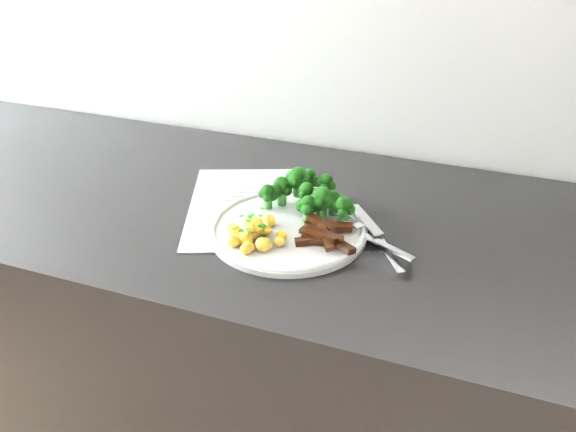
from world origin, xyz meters
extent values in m
cube|color=black|center=(-0.13, 1.69, 0.44)|extent=(2.33, 0.58, 0.87)
cube|color=white|center=(-0.13, 1.68, 0.87)|extent=(0.30, 0.35, 0.00)
cube|color=slate|center=(-0.10, 1.77, 0.88)|extent=(0.13, 0.05, 0.00)
cube|color=slate|center=(-0.10, 1.75, 0.88)|extent=(0.12, 0.05, 0.00)
cube|color=slate|center=(-0.11, 1.73, 0.88)|extent=(0.12, 0.05, 0.00)
cube|color=slate|center=(-0.12, 1.70, 0.88)|extent=(0.12, 0.05, 0.00)
cube|color=slate|center=(-0.13, 1.68, 0.88)|extent=(0.11, 0.05, 0.00)
cylinder|color=white|center=(-0.03, 1.63, 0.88)|extent=(0.25, 0.25, 0.01)
torus|color=white|center=(-0.03, 1.63, 0.88)|extent=(0.25, 0.25, 0.01)
cylinder|color=#2E6926|center=(-0.02, 1.69, 0.90)|extent=(0.01, 0.01, 0.02)
sphere|color=black|center=(-0.01, 1.69, 0.92)|extent=(0.01, 0.01, 0.01)
sphere|color=black|center=(-0.03, 1.70, 0.92)|extent=(0.02, 0.02, 0.02)
sphere|color=black|center=(-0.03, 1.68, 0.92)|extent=(0.02, 0.02, 0.02)
sphere|color=black|center=(-0.02, 1.69, 0.92)|extent=(0.02, 0.02, 0.02)
cylinder|color=#2E6926|center=(0.02, 1.69, 0.89)|extent=(0.01, 0.01, 0.02)
sphere|color=black|center=(0.03, 1.69, 0.91)|extent=(0.02, 0.02, 0.02)
sphere|color=black|center=(0.02, 1.70, 0.91)|extent=(0.01, 0.01, 0.01)
sphere|color=black|center=(0.02, 1.68, 0.91)|extent=(0.02, 0.02, 0.02)
sphere|color=black|center=(0.02, 1.69, 0.92)|extent=(0.02, 0.02, 0.02)
cylinder|color=#2E6926|center=(-0.07, 1.70, 0.89)|extent=(0.02, 0.02, 0.02)
sphere|color=black|center=(-0.06, 1.69, 0.91)|extent=(0.02, 0.02, 0.02)
sphere|color=black|center=(-0.08, 1.70, 0.91)|extent=(0.02, 0.02, 0.02)
sphere|color=black|center=(-0.08, 1.69, 0.91)|extent=(0.02, 0.02, 0.02)
sphere|color=black|center=(-0.07, 1.70, 0.92)|extent=(0.03, 0.03, 0.03)
cylinder|color=#2E6926|center=(0.00, 1.73, 0.90)|extent=(0.01, 0.01, 0.02)
sphere|color=black|center=(0.01, 1.73, 0.92)|extent=(0.02, 0.02, 0.02)
sphere|color=black|center=(0.00, 1.73, 0.92)|extent=(0.02, 0.02, 0.02)
sphere|color=black|center=(-0.01, 1.73, 0.92)|extent=(0.02, 0.02, 0.02)
sphere|color=black|center=(0.00, 1.72, 0.92)|extent=(0.02, 0.02, 0.02)
sphere|color=black|center=(0.00, 1.73, 0.93)|extent=(0.02, 0.02, 0.02)
cylinder|color=#2E6926|center=(-0.05, 1.72, 0.90)|extent=(0.02, 0.02, 0.02)
sphere|color=black|center=(-0.04, 1.72, 0.92)|extent=(0.02, 0.02, 0.02)
sphere|color=black|center=(-0.05, 1.73, 0.92)|extent=(0.02, 0.02, 0.02)
sphere|color=black|center=(-0.06, 1.72, 0.92)|extent=(0.03, 0.03, 0.03)
sphere|color=black|center=(-0.05, 1.71, 0.92)|extent=(0.03, 0.03, 0.03)
sphere|color=black|center=(-0.05, 1.72, 0.93)|extent=(0.03, 0.03, 0.03)
cylinder|color=#2E6926|center=(0.05, 1.67, 0.89)|extent=(0.02, 0.02, 0.02)
sphere|color=black|center=(0.05, 1.67, 0.91)|extent=(0.02, 0.02, 0.02)
sphere|color=black|center=(0.05, 1.68, 0.91)|extent=(0.02, 0.02, 0.02)
sphere|color=black|center=(0.04, 1.67, 0.91)|extent=(0.02, 0.02, 0.02)
sphere|color=black|center=(0.05, 1.66, 0.91)|extent=(0.02, 0.02, 0.02)
sphere|color=black|center=(0.05, 1.67, 0.92)|extent=(0.03, 0.03, 0.03)
cylinder|color=#2E6926|center=(-0.09, 1.67, 0.89)|extent=(0.01, 0.01, 0.02)
sphere|color=black|center=(-0.08, 1.67, 0.91)|extent=(0.02, 0.02, 0.02)
sphere|color=black|center=(-0.09, 1.68, 0.91)|extent=(0.02, 0.02, 0.02)
sphere|color=black|center=(-0.10, 1.68, 0.91)|extent=(0.02, 0.02, 0.02)
sphere|color=black|center=(-0.09, 1.67, 0.91)|extent=(0.01, 0.01, 0.01)
sphere|color=black|center=(-0.09, 1.67, 0.91)|extent=(0.02, 0.02, 0.02)
cylinder|color=#2E6926|center=(-0.01, 1.66, 0.89)|extent=(0.01, 0.01, 0.02)
sphere|color=black|center=(0.00, 1.66, 0.91)|extent=(0.02, 0.02, 0.02)
sphere|color=black|center=(-0.01, 1.67, 0.91)|extent=(0.02, 0.02, 0.02)
sphere|color=black|center=(-0.02, 1.66, 0.91)|extent=(0.02, 0.02, 0.02)
sphere|color=black|center=(-0.01, 1.65, 0.91)|extent=(0.02, 0.02, 0.02)
sphere|color=black|center=(-0.01, 1.66, 0.92)|extent=(0.02, 0.02, 0.02)
cylinder|color=#2E6926|center=(0.01, 1.67, 0.90)|extent=(0.02, 0.02, 0.03)
sphere|color=black|center=(0.02, 1.67, 0.91)|extent=(0.02, 0.02, 0.02)
sphere|color=black|center=(0.01, 1.68, 0.91)|extent=(0.02, 0.02, 0.02)
sphere|color=black|center=(0.00, 1.67, 0.91)|extent=(0.02, 0.02, 0.02)
sphere|color=black|center=(0.01, 1.66, 0.92)|extent=(0.02, 0.02, 0.02)
sphere|color=black|center=(0.01, 1.67, 0.92)|extent=(0.03, 0.03, 0.03)
cylinder|color=#2E6926|center=(-0.04, 1.75, 0.89)|extent=(0.02, 0.02, 0.02)
sphere|color=black|center=(-0.03, 1.74, 0.91)|extent=(0.02, 0.02, 0.02)
sphere|color=black|center=(-0.05, 1.75, 0.91)|extent=(0.02, 0.02, 0.02)
sphere|color=black|center=(-0.05, 1.74, 0.91)|extent=(0.02, 0.02, 0.02)
sphere|color=black|center=(-0.04, 1.75, 0.92)|extent=(0.03, 0.03, 0.03)
ellipsoid|color=yellow|center=(-0.08, 1.59, 0.89)|extent=(0.02, 0.02, 0.02)
ellipsoid|color=yellow|center=(-0.10, 1.58, 0.89)|extent=(0.02, 0.02, 0.02)
ellipsoid|color=yellow|center=(-0.08, 1.58, 0.89)|extent=(0.02, 0.02, 0.02)
ellipsoid|color=yellow|center=(-0.07, 1.58, 0.89)|extent=(0.02, 0.02, 0.02)
ellipsoid|color=yellow|center=(-0.08, 1.60, 0.89)|extent=(0.02, 0.02, 0.02)
ellipsoid|color=yellow|center=(-0.03, 1.57, 0.89)|extent=(0.02, 0.02, 0.01)
ellipsoid|color=yellow|center=(-0.09, 1.55, 0.89)|extent=(0.02, 0.02, 0.02)
ellipsoid|color=yellow|center=(-0.06, 1.60, 0.89)|extent=(0.02, 0.02, 0.02)
ellipsoid|color=yellow|center=(-0.03, 1.59, 0.89)|extent=(0.02, 0.02, 0.02)
ellipsoid|color=yellow|center=(-0.07, 1.54, 0.89)|extent=(0.02, 0.02, 0.02)
ellipsoid|color=yellow|center=(-0.08, 1.56, 0.89)|extent=(0.02, 0.02, 0.02)
ellipsoid|color=yellow|center=(-0.07, 1.58, 0.91)|extent=(0.02, 0.02, 0.02)
ellipsoid|color=yellow|center=(-0.07, 1.54, 0.89)|extent=(0.02, 0.02, 0.02)
ellipsoid|color=yellow|center=(-0.07, 1.57, 0.91)|extent=(0.02, 0.02, 0.02)
ellipsoid|color=yellow|center=(-0.09, 1.56, 0.89)|extent=(0.02, 0.02, 0.02)
ellipsoid|color=yellow|center=(-0.08, 1.58, 0.91)|extent=(0.02, 0.02, 0.02)
ellipsoid|color=yellow|center=(-0.11, 1.58, 0.89)|extent=(0.02, 0.02, 0.02)
ellipsoid|color=yellow|center=(-0.06, 1.57, 0.91)|extent=(0.02, 0.02, 0.02)
ellipsoid|color=yellow|center=(-0.07, 1.57, 0.90)|extent=(0.02, 0.02, 0.02)
ellipsoid|color=yellow|center=(-0.07, 1.58, 0.91)|extent=(0.02, 0.02, 0.02)
ellipsoid|color=yellow|center=(-0.05, 1.55, 0.89)|extent=(0.02, 0.02, 0.02)
ellipsoid|color=yellow|center=(-0.09, 1.56, 0.89)|extent=(0.02, 0.02, 0.02)
ellipsoid|color=yellow|center=(-0.04, 1.56, 0.89)|extent=(0.02, 0.02, 0.02)
ellipsoid|color=yellow|center=(-0.07, 1.62, 0.89)|extent=(0.02, 0.02, 0.02)
cube|color=#226F13|center=(-0.08, 1.58, 0.92)|extent=(0.01, 0.01, 0.00)
cube|color=#226F13|center=(-0.08, 1.54, 0.92)|extent=(0.01, 0.01, 0.00)
cube|color=#226F13|center=(-0.10, 1.59, 0.91)|extent=(0.01, 0.01, 0.00)
cube|color=#226F13|center=(-0.07, 1.60, 0.91)|extent=(0.01, 0.01, 0.00)
cube|color=#226F13|center=(-0.09, 1.55, 0.91)|extent=(0.01, 0.01, 0.00)
cube|color=#226F13|center=(-0.08, 1.57, 0.92)|extent=(0.01, 0.01, 0.00)
cube|color=#226F13|center=(-0.08, 1.59, 0.92)|extent=(0.01, 0.01, 0.00)
cube|color=#226F13|center=(-0.07, 1.55, 0.92)|extent=(0.01, 0.01, 0.00)
cube|color=#226F13|center=(-0.05, 1.57, 0.92)|extent=(0.01, 0.01, 0.00)
cube|color=#226F13|center=(-0.08, 1.59, 0.92)|extent=(0.01, 0.01, 0.00)
cube|color=#226F13|center=(-0.07, 1.62, 0.91)|extent=(0.01, 0.01, 0.00)
cube|color=#226F13|center=(-0.06, 1.58, 0.91)|extent=(0.01, 0.01, 0.00)
cube|color=#226F13|center=(-0.06, 1.56, 0.92)|extent=(0.01, 0.01, 0.00)
cube|color=#226F13|center=(-0.06, 1.57, 0.91)|extent=(0.01, 0.01, 0.00)
cube|color=black|center=(0.02, 1.63, 0.89)|extent=(0.06, 0.05, 0.01)
cube|color=black|center=(0.02, 1.59, 0.89)|extent=(0.05, 0.04, 0.02)
cube|color=black|center=(0.06, 1.60, 0.89)|extent=(0.05, 0.04, 0.02)
cube|color=black|center=(0.02, 1.61, 0.89)|extent=(0.07, 0.03, 0.01)
cube|color=black|center=(0.03, 1.60, 0.89)|extent=(0.06, 0.02, 0.01)
cube|color=black|center=(0.03, 1.60, 0.90)|extent=(0.06, 0.03, 0.01)
cube|color=black|center=(0.04, 1.64, 0.89)|extent=(0.06, 0.04, 0.02)
cube|color=black|center=(0.02, 1.63, 0.90)|extent=(0.05, 0.04, 0.01)
cube|color=black|center=(0.04, 1.60, 0.90)|extent=(0.05, 0.07, 0.01)
cube|color=black|center=(0.03, 1.60, 0.90)|extent=(0.06, 0.03, 0.01)
cube|color=silver|center=(0.13, 1.62, 0.89)|extent=(0.10, 0.07, 0.01)
cube|color=silver|center=(0.07, 1.65, 0.89)|extent=(0.03, 0.03, 0.01)
cylinder|color=silver|center=(0.06, 1.67, 0.89)|extent=(0.03, 0.02, 0.00)
cylinder|color=silver|center=(0.05, 1.67, 0.89)|extent=(0.03, 0.02, 0.00)
cylinder|color=silver|center=(0.05, 1.66, 0.89)|extent=(0.03, 0.02, 0.00)
cylinder|color=silver|center=(0.05, 1.66, 0.89)|extent=(0.03, 0.02, 0.00)
cube|color=silver|center=(0.08, 1.69, 0.89)|extent=(0.08, 0.10, 0.01)
cube|color=silver|center=(0.13, 1.61, 0.88)|extent=(0.07, 0.09, 0.02)
camera|label=1|loc=(0.23, 0.90, 1.35)|focal=35.00mm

